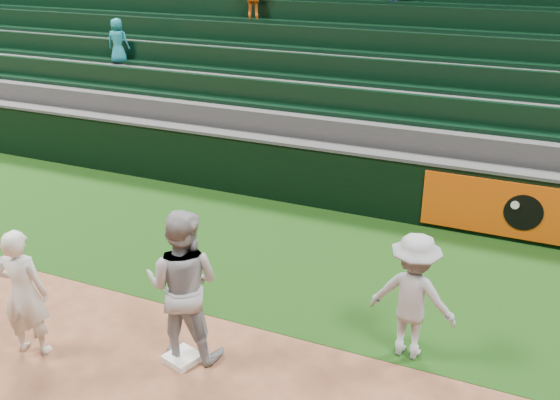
# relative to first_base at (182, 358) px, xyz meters

# --- Properties ---
(ground) EXTENTS (70.00, 70.00, 0.00)m
(ground) POSITION_rel_first_base_xyz_m (0.18, 0.11, -0.04)
(ground) COLOR brown
(ground) RESTS_ON ground
(foul_grass) EXTENTS (36.00, 4.20, 0.01)m
(foul_grass) POSITION_rel_first_base_xyz_m (0.18, 3.11, -0.04)
(foul_grass) COLOR black
(foul_grass) RESTS_ON ground
(first_base) EXTENTS (0.47, 0.47, 0.09)m
(first_base) POSITION_rel_first_base_xyz_m (0.00, 0.00, 0.00)
(first_base) COLOR white
(first_base) RESTS_ON ground
(first_baseman) EXTENTS (0.71, 0.56, 1.71)m
(first_baseman) POSITION_rel_first_base_xyz_m (-1.85, -0.59, 0.81)
(first_baseman) COLOR silver
(first_baseman) RESTS_ON ground
(baserunner) EXTENTS (1.08, 0.90, 1.98)m
(baserunner) POSITION_rel_first_base_xyz_m (-0.03, 0.17, 0.95)
(baserunner) COLOR #989AA2
(baserunner) RESTS_ON ground
(base_coach) EXTENTS (1.11, 0.68, 1.66)m
(base_coach) POSITION_rel_first_base_xyz_m (2.54, 1.30, 0.80)
(base_coach) COLOR #9C9FA9
(base_coach) RESTS_ON foul_grass
(field_wall) EXTENTS (36.00, 0.45, 1.25)m
(field_wall) POSITION_rel_first_base_xyz_m (0.20, 5.31, 0.59)
(field_wall) COLOR black
(field_wall) RESTS_ON ground
(stadium_seating) EXTENTS (36.00, 5.95, 4.85)m
(stadium_seating) POSITION_rel_first_base_xyz_m (0.18, 9.08, 1.66)
(stadium_seating) COLOR #343437
(stadium_seating) RESTS_ON ground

